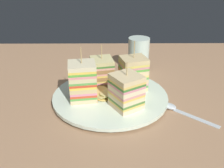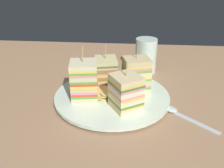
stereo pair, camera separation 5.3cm
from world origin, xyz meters
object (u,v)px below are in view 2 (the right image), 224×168
at_px(chip_pile, 104,94).
at_px(spoon, 178,113).
at_px(plate, 112,96).
at_px(sandwich_wedge_3, 106,71).
at_px(sandwich_wedge_1, 126,92).
at_px(sandwich_wedge_2, 136,74).
at_px(sandwich_wedge_0, 84,80).
at_px(drinking_glass, 146,58).

height_order(chip_pile, spoon, chip_pile).
height_order(plate, sandwich_wedge_3, sandwich_wedge_3).
bearing_deg(sandwich_wedge_1, spoon, -120.22).
bearing_deg(sandwich_wedge_2, plate, 13.35).
xyz_separation_m(sandwich_wedge_0, drinking_glass, (0.16, 0.21, -0.02)).
distance_m(sandwich_wedge_0, spoon, 0.23).
bearing_deg(spoon, sandwich_wedge_0, 32.60).
height_order(plate, sandwich_wedge_2, sandwich_wedge_2).
height_order(sandwich_wedge_1, sandwich_wedge_3, sandwich_wedge_1).
bearing_deg(plate, spoon, -18.91).
bearing_deg(spoon, drinking_glass, -32.71).
bearing_deg(chip_pile, spoon, -12.61).
distance_m(plate, sandwich_wedge_1, 0.08).
height_order(sandwich_wedge_0, sandwich_wedge_2, sandwich_wedge_0).
distance_m(sandwich_wedge_3, drinking_glass, 0.17).
bearing_deg(sandwich_wedge_2, spoon, 122.24).
xyz_separation_m(plate, drinking_glass, (0.09, 0.19, 0.04)).
height_order(sandwich_wedge_1, sandwich_wedge_2, sandwich_wedge_2).
xyz_separation_m(sandwich_wedge_3, chip_pile, (0.00, -0.08, -0.03)).
bearing_deg(sandwich_wedge_3, plate, 7.31).
bearing_deg(plate, sandwich_wedge_3, 108.93).
relative_size(plate, chip_pile, 4.33).
height_order(sandwich_wedge_3, spoon, sandwich_wedge_3).
xyz_separation_m(chip_pile, spoon, (0.18, -0.04, -0.02)).
relative_size(plate, sandwich_wedge_1, 2.62).
xyz_separation_m(chip_pile, drinking_glass, (0.11, 0.21, 0.02)).
height_order(sandwich_wedge_2, drinking_glass, sandwich_wedge_2).
relative_size(chip_pile, spoon, 0.58).
relative_size(sandwich_wedge_1, chip_pile, 1.65).
distance_m(plate, sandwich_wedge_3, 0.08).
xyz_separation_m(sandwich_wedge_2, spoon, (0.10, -0.09, -0.05)).
relative_size(plate, sandwich_wedge_2, 2.23).
bearing_deg(sandwich_wedge_3, sandwich_wedge_2, 57.58).
relative_size(sandwich_wedge_1, drinking_glass, 1.05).
relative_size(sandwich_wedge_0, spoon, 1.13).
relative_size(sandwich_wedge_3, drinking_glass, 1.03).
relative_size(chip_pile, drinking_glass, 0.63).
xyz_separation_m(sandwich_wedge_1, sandwich_wedge_3, (-0.06, 0.12, -0.00)).
bearing_deg(chip_pile, drinking_glass, 62.20).
bearing_deg(chip_pile, sandwich_wedge_3, 92.80).
height_order(sandwich_wedge_2, spoon, sandwich_wedge_2).
height_order(sandwich_wedge_0, chip_pile, sandwich_wedge_0).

